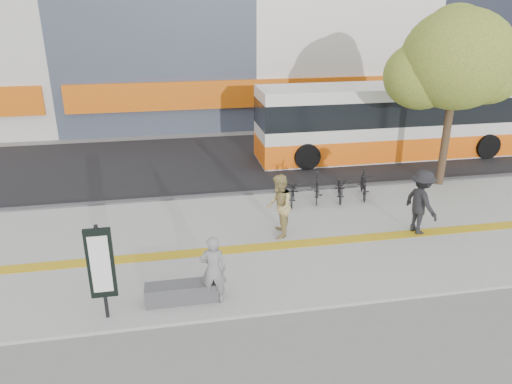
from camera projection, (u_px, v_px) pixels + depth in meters
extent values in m
plane|color=slate|center=(280.00, 267.00, 12.62)|extent=(120.00, 120.00, 0.00)
cube|color=gray|center=(268.00, 239.00, 13.98)|extent=(40.00, 7.00, 0.08)
cube|color=gold|center=(272.00, 246.00, 13.50)|extent=(40.00, 0.45, 0.01)
cube|color=black|center=(232.00, 161.00, 20.83)|extent=(40.00, 8.00, 0.06)
cube|color=#3A3A3D|center=(248.00, 194.00, 17.16)|extent=(40.00, 0.25, 0.14)
cube|color=#D1590C|center=(256.00, 93.00, 25.06)|extent=(19.00, 0.50, 1.40)
cube|color=#3A3A3D|center=(181.00, 293.00, 10.97)|extent=(1.60, 0.45, 0.45)
cylinder|color=black|center=(102.00, 273.00, 10.10)|extent=(0.08, 0.08, 2.20)
cube|color=black|center=(101.00, 263.00, 10.02)|extent=(0.55, 0.08, 1.60)
cube|color=white|center=(100.00, 265.00, 9.97)|extent=(0.40, 0.02, 1.30)
cylinder|color=#362218|center=(445.00, 142.00, 17.52)|extent=(0.28, 0.28, 3.20)
ellipsoid|color=#4D6D24|center=(457.00, 59.00, 16.44)|extent=(3.80, 3.80, 3.42)
ellipsoid|color=#4D6D24|center=(421.00, 76.00, 16.95)|extent=(2.60, 2.60, 2.34)
ellipsoid|color=#4D6D24|center=(487.00, 72.00, 16.38)|extent=(2.40, 2.40, 2.16)
ellipsoid|color=#4D6D24|center=(456.00, 33.00, 16.93)|extent=(2.20, 2.20, 1.98)
cube|color=silver|center=(390.00, 121.00, 20.96)|extent=(11.55, 2.41, 3.08)
cube|color=#F25F0E|center=(388.00, 143.00, 21.34)|extent=(11.57, 2.43, 0.96)
cube|color=black|center=(391.00, 109.00, 20.77)|extent=(11.57, 2.43, 1.06)
cylinder|color=black|center=(307.00, 156.00, 19.55)|extent=(1.06, 0.34, 1.06)
cylinder|color=black|center=(292.00, 141.00, 21.75)|extent=(1.06, 0.34, 1.06)
cylinder|color=black|center=(487.00, 146.00, 20.93)|extent=(1.06, 0.34, 1.06)
cylinder|color=black|center=(456.00, 132.00, 23.13)|extent=(1.06, 0.34, 1.06)
imported|color=black|center=(293.00, 190.00, 16.32)|extent=(1.00, 1.69, 0.84)
imported|color=black|center=(317.00, 187.00, 16.45)|extent=(0.87, 1.61, 0.93)
imported|color=black|center=(340.00, 187.00, 16.61)|extent=(1.00, 1.69, 0.84)
imported|color=black|center=(364.00, 184.00, 16.74)|extent=(0.87, 1.61, 0.93)
imported|color=black|center=(213.00, 270.00, 10.76)|extent=(0.65, 0.49, 1.63)
imported|color=tan|center=(279.00, 206.00, 13.77)|extent=(0.88, 1.03, 1.86)
imported|color=black|center=(421.00, 202.00, 13.98)|extent=(0.95, 1.36, 1.92)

